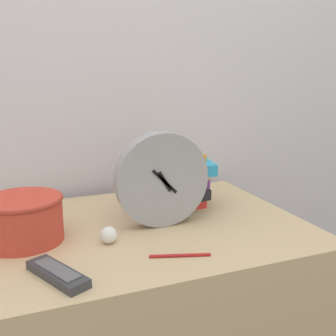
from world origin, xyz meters
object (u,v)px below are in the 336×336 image
object	(u,v)px
desk_clock	(162,180)
book_stack	(174,180)
pen	(180,255)
tv_remote	(57,274)
basket	(23,218)
crumpled_paper_ball	(109,235)

from	to	relation	value
desk_clock	book_stack	world-z (taller)	desk_clock
pen	tv_remote	bearing A→B (deg)	179.19
desk_clock	tv_remote	xyz separation A→B (m)	(-0.32, -0.21, -0.13)
pen	book_stack	bearing A→B (deg)	69.57
basket	crumpled_paper_ball	distance (m)	0.23
crumpled_paper_ball	pen	bearing A→B (deg)	-45.35
basket	crumpled_paper_ball	xyz separation A→B (m)	(0.21, -0.09, -0.04)
book_stack	crumpled_paper_ball	distance (m)	0.36
tv_remote	desk_clock	bearing A→B (deg)	32.94
desk_clock	tv_remote	bearing A→B (deg)	-147.06
desk_clock	crumpled_paper_ball	size ratio (longest dim) A/B	6.13
basket	tv_remote	bearing A→B (deg)	-75.69
desk_clock	tv_remote	distance (m)	0.40
desk_clock	crumpled_paper_ball	xyz separation A→B (m)	(-0.18, -0.07, -0.11)
desk_clock	book_stack	xyz separation A→B (m)	(0.10, 0.15, -0.05)
book_stack	basket	size ratio (longest dim) A/B	1.18
basket	tv_remote	distance (m)	0.25
book_stack	crumpled_paper_ball	xyz separation A→B (m)	(-0.28, -0.22, -0.07)
crumpled_paper_ball	tv_remote	bearing A→B (deg)	-136.29
basket	pen	distance (m)	0.43
desk_clock	crumpled_paper_ball	bearing A→B (deg)	-158.57
book_stack	pen	size ratio (longest dim) A/B	1.74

